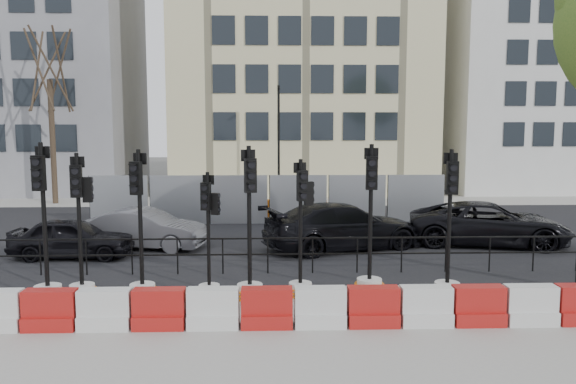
{
  "coord_description": "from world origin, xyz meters",
  "views": [
    {
      "loc": [
        0.08,
        -13.48,
        3.93
      ],
      "look_at": [
        0.6,
        3.0,
        2.01
      ],
      "focal_mm": 35.0,
      "sensor_mm": 36.0,
      "label": 1
    }
  ],
  "objects_px": {
    "traffic_signal_d": "(209,270)",
    "traffic_signal_h": "(448,270)",
    "traffic_signal_a": "(47,272)",
    "car_a": "(72,238)",
    "car_c": "(343,226)"
  },
  "relations": [
    {
      "from": "car_c",
      "to": "car_a",
      "type": "bearing_deg",
      "value": 77.19
    },
    {
      "from": "traffic_signal_h",
      "to": "car_a",
      "type": "xyz_separation_m",
      "value": [
        -9.97,
        4.46,
        -0.1
      ]
    },
    {
      "from": "traffic_signal_d",
      "to": "traffic_signal_h",
      "type": "height_order",
      "value": "traffic_signal_h"
    },
    {
      "from": "traffic_signal_a",
      "to": "car_c",
      "type": "height_order",
      "value": "traffic_signal_a"
    },
    {
      "from": "traffic_signal_a",
      "to": "car_a",
      "type": "bearing_deg",
      "value": 110.07
    },
    {
      "from": "traffic_signal_a",
      "to": "traffic_signal_d",
      "type": "relative_size",
      "value": 1.23
    },
    {
      "from": "traffic_signal_a",
      "to": "car_c",
      "type": "distance_m",
      "value": 9.08
    },
    {
      "from": "traffic_signal_a",
      "to": "traffic_signal_d",
      "type": "bearing_deg",
      "value": 11.23
    },
    {
      "from": "traffic_signal_d",
      "to": "car_a",
      "type": "distance_m",
      "value": 6.26
    },
    {
      "from": "traffic_signal_h",
      "to": "car_c",
      "type": "height_order",
      "value": "traffic_signal_h"
    },
    {
      "from": "traffic_signal_d",
      "to": "traffic_signal_h",
      "type": "relative_size",
      "value": 0.85
    },
    {
      "from": "traffic_signal_d",
      "to": "car_c",
      "type": "height_order",
      "value": "traffic_signal_d"
    },
    {
      "from": "traffic_signal_h",
      "to": "traffic_signal_d",
      "type": "bearing_deg",
      "value": -178.23
    },
    {
      "from": "car_a",
      "to": "traffic_signal_h",
      "type": "bearing_deg",
      "value": -112.88
    },
    {
      "from": "car_c",
      "to": "traffic_signal_a",
      "type": "bearing_deg",
      "value": 107.63
    }
  ]
}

